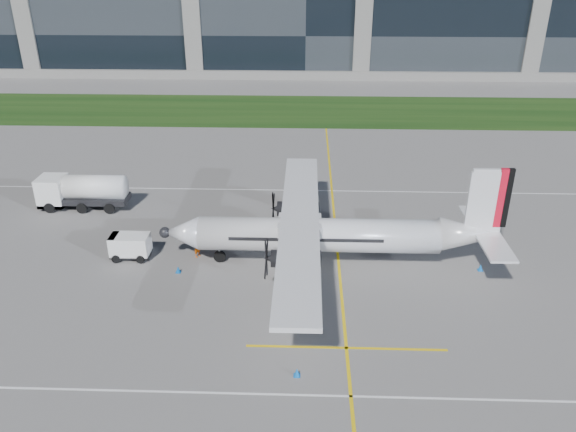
# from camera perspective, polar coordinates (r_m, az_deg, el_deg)

# --- Properties ---
(ground) EXTENTS (400.00, 400.00, 0.00)m
(ground) POSITION_cam_1_polar(r_m,az_deg,el_deg) (75.96, 1.59, 9.10)
(ground) COLOR #63605E
(ground) RESTS_ON ground
(grass_strip) EXTENTS (400.00, 18.00, 0.04)m
(grass_strip) POSITION_cam_1_polar(r_m,az_deg,el_deg) (83.66, 1.64, 10.66)
(grass_strip) COLOR black
(grass_strip) RESTS_ON ground
(terminal_building) EXTENTS (120.00, 20.00, 15.00)m
(terminal_building) POSITION_cam_1_polar(r_m,az_deg,el_deg) (113.72, 1.84, 18.47)
(terminal_building) COLOR black
(terminal_building) RESTS_ON ground
(tree_line) EXTENTS (400.00, 6.00, 6.00)m
(tree_line) POSITION_cam_1_polar(r_m,az_deg,el_deg) (173.84, 1.93, 19.44)
(tree_line) COLOR black
(tree_line) RESTS_ON ground
(yellow_taxiway_centerline) EXTENTS (0.20, 70.00, 0.01)m
(yellow_taxiway_centerline) POSITION_cam_1_polar(r_m,az_deg,el_deg) (48.01, 4.82, -1.16)
(yellow_taxiway_centerline) COLOR yellow
(yellow_taxiway_centerline) RESTS_ON ground
(turboprop_aircraft) EXTENTS (25.09, 26.02, 7.81)m
(turboprop_aircraft) POSITION_cam_1_polar(r_m,az_deg,el_deg) (40.81, 4.47, -0.10)
(turboprop_aircraft) COLOR white
(turboprop_aircraft) RESTS_ON ground
(fuel_tanker_truck) EXTENTS (8.36, 2.72, 3.13)m
(fuel_tanker_truck) POSITION_cam_1_polar(r_m,az_deg,el_deg) (54.42, -20.66, 2.33)
(fuel_tanker_truck) COLOR white
(fuel_tanker_truck) RESTS_ON ground
(baggage_tug) EXTENTS (3.11, 1.87, 1.87)m
(baggage_tug) POSITION_cam_1_polar(r_m,az_deg,el_deg) (44.55, -15.72, -3.01)
(baggage_tug) COLOR white
(baggage_tug) RESTS_ON ground
(ground_crew_person) EXTENTS (0.94, 1.02, 2.04)m
(ground_crew_person) POSITION_cam_1_polar(r_m,az_deg,el_deg) (43.52, -9.21, -2.90)
(ground_crew_person) COLOR #F25907
(ground_crew_person) RESTS_ON ground
(safety_cone_tail) EXTENTS (0.36, 0.36, 0.50)m
(safety_cone_tail) POSITION_cam_1_polar(r_m,az_deg,el_deg) (43.90, 18.97, -4.96)
(safety_cone_tail) COLOR blue
(safety_cone_tail) RESTS_ON ground
(safety_cone_stbdwing) EXTENTS (0.36, 0.36, 0.50)m
(safety_cone_stbdwing) POSITION_cam_1_polar(r_m,az_deg,el_deg) (53.98, 0.66, 2.35)
(safety_cone_stbdwing) COLOR blue
(safety_cone_stbdwing) RESTS_ON ground
(safety_cone_nose_port) EXTENTS (0.36, 0.36, 0.50)m
(safety_cone_nose_port) POSITION_cam_1_polar(r_m,az_deg,el_deg) (42.08, -11.10, -5.34)
(safety_cone_nose_port) COLOR blue
(safety_cone_nose_port) RESTS_ON ground
(safety_cone_portwing) EXTENTS (0.36, 0.36, 0.50)m
(safety_cone_portwing) POSITION_cam_1_polar(r_m,az_deg,el_deg) (32.33, 0.91, -15.58)
(safety_cone_portwing) COLOR blue
(safety_cone_portwing) RESTS_ON ground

